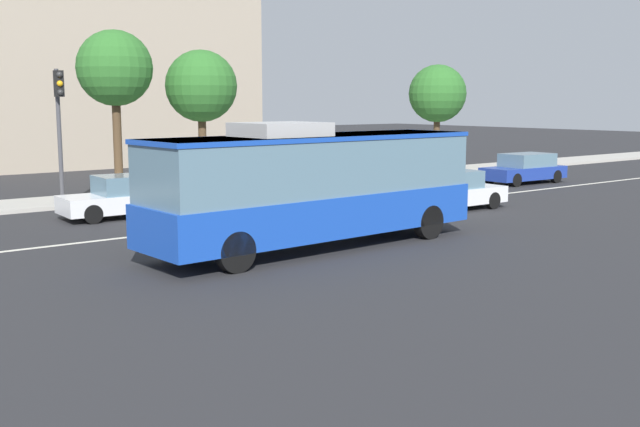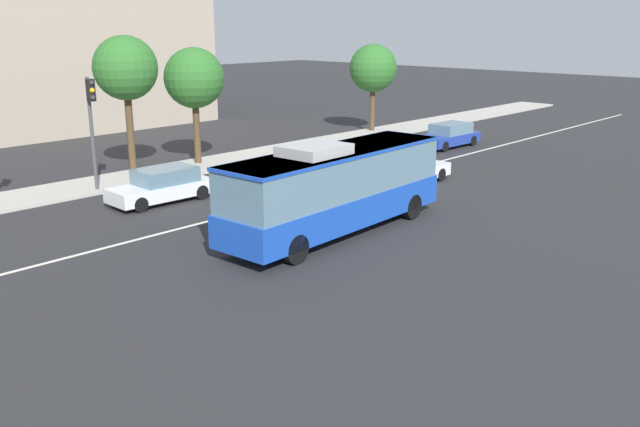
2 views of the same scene
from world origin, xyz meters
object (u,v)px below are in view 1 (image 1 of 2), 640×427
sedan_blue (525,169)px  street_tree_kerbside_right (115,69)px  sedan_white_ahead (448,191)px  traffic_light_far_corner (59,113)px  street_tree_kerbside_left (437,94)px  transit_bus (315,183)px  street_tree_kerbside_centre (201,87)px  sedan_white (129,196)px

sedan_blue → street_tree_kerbside_right: street_tree_kerbside_right is taller
sedan_white_ahead → traffic_light_far_corner: traffic_light_far_corner is taller
traffic_light_far_corner → street_tree_kerbside_left: street_tree_kerbside_left is taller
transit_bus → street_tree_kerbside_centre: bearing=70.8°
street_tree_kerbside_centre → sedan_white_ahead: bearing=-68.7°
sedan_white_ahead → street_tree_kerbside_right: (-8.14, 11.14, 4.59)m
sedan_white_ahead → traffic_light_far_corner: bearing=141.8°
sedan_blue → street_tree_kerbside_left: street_tree_kerbside_left is taller
sedan_blue → street_tree_kerbside_centre: bearing=-23.6°
traffic_light_far_corner → street_tree_kerbside_left: size_ratio=0.85×
transit_bus → street_tree_kerbside_right: 14.35m
sedan_blue → sedan_white: bearing=-2.4°
sedan_blue → street_tree_kerbside_left: (1.24, 7.18, 3.70)m
street_tree_kerbside_centre → sedan_white: bearing=-137.8°
sedan_white_ahead → sedan_blue: size_ratio=0.99×
sedan_white_ahead → street_tree_kerbside_centre: size_ratio=0.72×
transit_bus → street_tree_kerbside_right: size_ratio=1.46×
sedan_blue → street_tree_kerbside_left: bearing=-97.5°
traffic_light_far_corner → street_tree_kerbside_centre: street_tree_kerbside_centre is taller
street_tree_kerbside_left → street_tree_kerbside_centre: bearing=-178.8°
transit_bus → street_tree_kerbside_centre: size_ratio=1.61×
sedan_white_ahead → sedan_blue: 10.66m
street_tree_kerbside_centre → sedan_blue: bearing=-25.9°
traffic_light_far_corner → street_tree_kerbside_right: bearing=127.0°
sedan_white_ahead → transit_bus: bearing=-160.2°
sedan_white → transit_bus: bearing=103.8°
traffic_light_far_corner → sedan_white_ahead: bearing=54.6°
traffic_light_far_corner → street_tree_kerbside_right: (3.02, 1.96, 1.75)m
sedan_white_ahead → street_tree_kerbside_right: street_tree_kerbside_right is taller
sedan_white → street_tree_kerbside_right: 7.38m
street_tree_kerbside_left → street_tree_kerbside_centre: 15.36m
sedan_white_ahead → street_tree_kerbside_left: (11.10, 11.22, 3.70)m
sedan_blue → street_tree_kerbside_centre: size_ratio=0.73×
transit_bus → traffic_light_far_corner: size_ratio=1.94×
street_tree_kerbside_left → transit_bus: bearing=-144.1°
traffic_light_far_corner → street_tree_kerbside_left: 22.38m
sedan_white_ahead → sedan_blue: (9.86, 4.05, 0.00)m
sedan_blue → sedan_white_ahead: bearing=24.6°
street_tree_kerbside_centre → street_tree_kerbside_right: 3.95m
sedan_white → traffic_light_far_corner: size_ratio=0.88×
sedan_white → traffic_light_far_corner: traffic_light_far_corner is taller
transit_bus → sedan_white_ahead: bearing=15.7°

